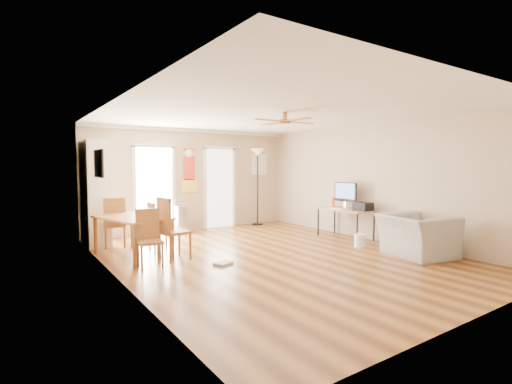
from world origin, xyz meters
TOP-DOWN VIEW (x-y plane):
  - floor at (0.00, 0.00)m, footprint 7.00×7.00m
  - ceiling at (0.00, 0.00)m, footprint 5.50×7.00m
  - wall_back at (0.00, 3.50)m, footprint 5.50×0.04m
  - wall_front at (0.00, -3.50)m, footprint 5.50×0.04m
  - wall_left at (-2.75, 0.00)m, footprint 0.04×7.00m
  - wall_right at (2.75, 0.00)m, footprint 0.04×7.00m
  - crown_molding at (0.00, 0.00)m, footprint 5.50×7.00m
  - kitchen_doorway at (-1.05, 3.48)m, footprint 0.90×0.10m
  - bathroom_doorway at (0.75, 3.48)m, footprint 0.80×0.10m
  - wall_decal at (-0.13, 3.48)m, footprint 0.46×0.03m
  - ac_grille at (2.05, 3.47)m, footprint 0.50×0.04m
  - framed_poster at (-2.73, 1.40)m, footprint 0.04×0.66m
  - ceiling_fan at (0.00, -0.30)m, footprint 1.24×1.24m
  - bookshelf at (-2.51, 2.92)m, footprint 0.54×1.03m
  - dining_table at (-2.15, 1.46)m, footprint 1.23×1.64m
  - dining_chair_right_a at (-1.60, 1.54)m, footprint 0.41×0.41m
  - dining_chair_right_b at (-1.60, 0.81)m, footprint 0.50×0.50m
  - dining_chair_near at (-2.14, 0.53)m, footprint 0.43×0.43m
  - dining_chair_far at (-2.23, 2.47)m, footprint 0.50×0.50m
  - trash_can at (-0.48, 3.19)m, footprint 0.37×0.37m
  - torchiere_lamp at (1.83, 3.23)m, footprint 0.49×0.49m
  - computer_desk at (2.38, 0.47)m, footprint 0.63×1.26m
  - imac at (2.47, 0.55)m, footprint 0.14×0.65m
  - keyboard at (2.20, 0.54)m, footprint 0.19×0.45m
  - printer at (2.45, 0.01)m, footprint 0.31×0.36m
  - orange_bottle at (2.30, 0.78)m, footprint 0.09×0.09m
  - wastebasket_a at (1.92, -0.37)m, footprint 0.25×0.25m
  - floor_cloth at (-1.08, 0.00)m, footprint 0.33×0.29m
  - armchair at (2.15, -1.48)m, footprint 1.27×1.38m

SIDE VIEW (x-z plane):
  - floor at x=0.00m, z-range 0.00..0.00m
  - floor_cloth at x=-1.08m, z-range 0.00..0.04m
  - wastebasket_a at x=1.92m, z-range 0.00..0.27m
  - trash_can at x=-0.48m, z-range 0.00..0.67m
  - computer_desk at x=2.38m, z-range 0.00..0.68m
  - dining_table at x=-2.15m, z-range 0.00..0.73m
  - armchair at x=2.15m, z-range 0.00..0.76m
  - dining_chair_near at x=-2.14m, z-range 0.00..0.94m
  - dining_chair_right_a at x=-1.60m, z-range 0.00..0.95m
  - dining_chair_far at x=-2.23m, z-range 0.00..1.01m
  - dining_chair_right_b at x=-1.60m, z-range 0.00..1.10m
  - keyboard at x=2.20m, z-range 0.68..0.69m
  - printer at x=2.45m, z-range 0.68..0.86m
  - orange_bottle at x=2.30m, z-range 0.68..0.92m
  - imac at x=2.47m, z-range 0.68..1.28m
  - kitchen_doorway at x=-1.05m, z-range 0.00..2.10m
  - bathroom_doorway at x=0.75m, z-range 0.00..2.10m
  - torchiere_lamp at x=1.83m, z-range 0.00..2.14m
  - bookshelf at x=-2.51m, z-range 0.00..2.19m
  - wall_back at x=0.00m, z-range 0.00..2.60m
  - wall_front at x=0.00m, z-range 0.00..2.60m
  - wall_left at x=-2.75m, z-range 0.00..2.60m
  - wall_right at x=2.75m, z-range 0.00..2.60m
  - wall_decal at x=-0.13m, z-range 1.00..2.10m
  - ac_grille at x=2.05m, z-range 1.40..2.00m
  - framed_poster at x=-2.73m, z-range 1.46..1.94m
  - ceiling_fan at x=0.00m, z-range 2.33..2.53m
  - crown_molding at x=0.00m, z-range 2.52..2.60m
  - ceiling at x=0.00m, z-range 2.60..2.60m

